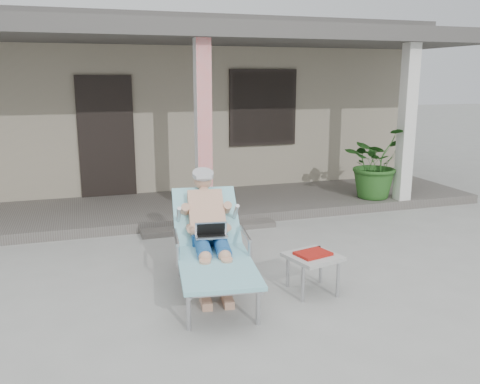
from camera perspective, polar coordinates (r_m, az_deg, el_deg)
name	(u,v)px	position (r m, az deg, el deg)	size (l,w,h in m)	color
ground	(249,276)	(5.87, 1.04, -9.42)	(60.00, 60.00, 0.00)	#9E9E99
house	(158,102)	(11.79, -9.17, 9.97)	(10.40, 5.40, 3.30)	gray
porch_deck	(193,207)	(8.61, -5.33, -1.68)	(10.00, 2.00, 0.15)	#605B56
porch_overhang	(190,39)	(8.30, -5.64, 16.68)	(10.00, 2.30, 2.85)	silver
porch_step	(209,228)	(7.54, -3.45, -4.05)	(2.00, 0.30, 0.07)	#605B56
lounger	(210,217)	(5.37, -3.35, -2.81)	(0.97, 2.00, 1.27)	#B7B7BC
side_table	(313,258)	(5.39, 8.16, -7.40)	(0.60, 0.60, 0.44)	#A9A8A4
potted_palm	(375,162)	(9.14, 14.93, 3.23)	(1.11, 0.96, 1.24)	#26591E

